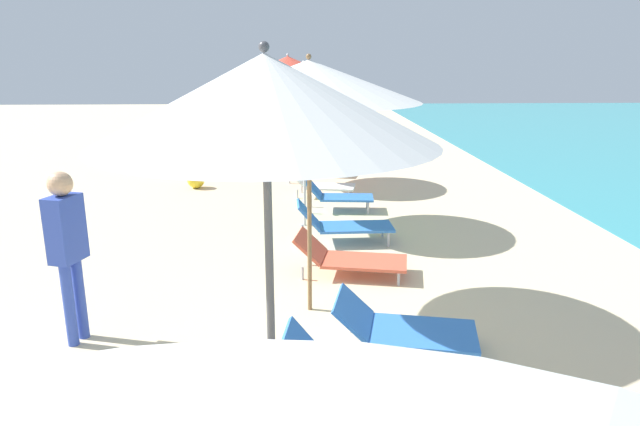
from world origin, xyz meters
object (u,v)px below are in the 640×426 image
Objects in this scene: lounger_fourth_inland at (402,327)px; lounger_fifth_inland at (342,224)px; umbrella_fifth at (304,79)px; person_walking_far at (67,240)px; lounger_farthest_shoreside at (313,161)px; lounger_fourth_shoreside at (348,257)px; umbrella_farthest at (288,68)px; lounger_fifth_shoreside at (337,195)px; lounger_third_shoreside at (362,373)px; beach_ball at (196,180)px; lounger_farthest_inland at (322,184)px; umbrella_third at (265,101)px; umbrella_fourth at (309,81)px.

lounger_fourth_inland is 0.99× the size of lounger_fifth_inland.
person_walking_far is (-2.40, -4.09, -1.41)m from umbrella_fifth.
lounger_fifth_inland is 0.92× the size of lounger_farthest_shoreside.
lounger_fourth_shoreside is 1.05× the size of lounger_fourth_inland.
lounger_fifth_inland is 4.37m from person_walking_far.
lounger_farthest_shoreside is at bearing 59.57° from umbrella_farthest.
lounger_fifth_shoreside is 0.88× the size of lounger_fifth_inland.
lounger_third_shoreside is 3.17m from person_walking_far.
person_walking_far reaches higher than lounger_fourth_shoreside.
lounger_fifth_inland is 4.99m from beach_ball.
umbrella_farthest is (-0.71, 8.77, 2.32)m from lounger_third_shoreside.
lounger_farthest_shoreside reaches higher than lounger_fourth_shoreside.
lounger_farthest_inland is 6.90m from person_walking_far.
umbrella_third is 2.18× the size of lounger_fifth_shoreside.
umbrella_third is 7.44× the size of beach_ball.
lounger_fourth_inland is 0.85× the size of person_walking_far.
lounger_fourth_shoreside is at bearing 78.08° from umbrella_third.
lounger_fourth_inland is 1.08× the size of lounger_farthest_inland.
umbrella_farthest reaches higher than lounger_fourth_inland.
lounger_third_shoreside is 0.52× the size of umbrella_fourth.
umbrella_farthest is at bearing 11.24° from beach_ball.
lounger_fifth_shoreside is at bearing 104.86° from lounger_fourth_inland.
umbrella_third is 6.34m from umbrella_fifth.
lounger_fifth_shoreside is (0.63, 0.98, -2.20)m from umbrella_fifth.
lounger_fifth_inland is (0.56, 2.45, -2.28)m from umbrella_fourth.
lounger_fifth_inland is at bearing -76.54° from lounger_farthest_inland.
umbrella_fourth is at bearing 84.12° from umbrella_third.
umbrella_fourth is (-0.39, 1.89, 2.30)m from lounger_third_shoreside.
umbrella_fourth is at bearing -104.48° from lounger_fifth_inland.
lounger_farthest_inland is 0.78× the size of person_walking_far.
lounger_fourth_inland is at bearing -75.22° from lounger_farthest_inland.
lounger_third_shoreside is at bearing -93.81° from lounger_fifth_inland.
umbrella_fifth is (-0.40, 5.32, 2.21)m from lounger_third_shoreside.
umbrella_third is at bearing -110.04° from lounger_fourth_inland.
umbrella_fifth reaches higher than person_walking_far.
umbrella_fourth is 1.74× the size of lounger_farthest_shoreside.
lounger_fourth_inland is 3.46m from lounger_fifth_inland.
person_walking_far is (-2.81, 1.23, 0.80)m from lounger_third_shoreside.
umbrella_fifth reaches higher than lounger_fifth_shoreside.
umbrella_fifth is at bearing -79.30° from lounger_farthest_shoreside.
lounger_fifth_inland is (0.01, 1.37, 0.06)m from lounger_fourth_shoreside.
beach_ball is (-2.80, 8.35, -0.10)m from lounger_third_shoreside.
lounger_fourth_shoreside is 1.18× the size of lounger_fifth_shoreside.
lounger_fourth_inland is at bearing -66.09° from beach_ball.
lounger_fifth_inland reaches higher than lounger_fourth_shoreside.
umbrella_third is 3.43m from person_walking_far.
lounger_third_shoreside is at bearing -71.44° from beach_ball.
lounger_third_shoreside is 1.03m from lounger_fourth_inland.
umbrella_third is at bearing -84.25° from lounger_farthest_inland.
lounger_fifth_inland reaches higher than lounger_fifth_shoreside.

